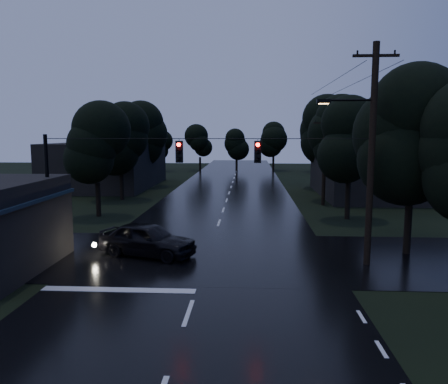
# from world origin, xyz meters

# --- Properties ---
(main_road) EXTENTS (12.00, 120.00, 0.02)m
(main_road) POSITION_xyz_m (0.00, 30.00, 0.00)
(main_road) COLOR black
(main_road) RESTS_ON ground
(cross_street) EXTENTS (60.00, 9.00, 0.02)m
(cross_street) POSITION_xyz_m (0.00, 12.00, 0.00)
(cross_street) COLOR black
(cross_street) RESTS_ON ground
(building_far_right) EXTENTS (10.00, 14.00, 4.40)m
(building_far_right) POSITION_xyz_m (14.00, 34.00, 2.20)
(building_far_right) COLOR black
(building_far_right) RESTS_ON ground
(building_far_left) EXTENTS (10.00, 16.00, 5.00)m
(building_far_left) POSITION_xyz_m (-14.00, 40.00, 2.50)
(building_far_left) COLOR black
(building_far_left) RESTS_ON ground
(utility_pole_main) EXTENTS (3.50, 0.30, 10.00)m
(utility_pole_main) POSITION_xyz_m (7.41, 11.00, 5.26)
(utility_pole_main) COLOR black
(utility_pole_main) RESTS_ON ground
(utility_pole_far) EXTENTS (2.00, 0.30, 7.50)m
(utility_pole_far) POSITION_xyz_m (8.30, 28.00, 3.88)
(utility_pole_far) COLOR black
(utility_pole_far) RESTS_ON ground
(anchor_pole_left) EXTENTS (0.18, 0.18, 6.00)m
(anchor_pole_left) POSITION_xyz_m (-7.50, 11.00, 3.00)
(anchor_pole_left) COLOR black
(anchor_pole_left) RESTS_ON ground
(span_signals) EXTENTS (15.00, 0.37, 1.12)m
(span_signals) POSITION_xyz_m (0.56, 10.99, 5.24)
(span_signals) COLOR black
(span_signals) RESTS_ON ground
(tree_corner_near) EXTENTS (4.48, 4.48, 9.44)m
(tree_corner_near) POSITION_xyz_m (10.00, 13.00, 5.99)
(tree_corner_near) COLOR black
(tree_corner_near) RESTS_ON ground
(tree_left_a) EXTENTS (3.92, 3.92, 8.26)m
(tree_left_a) POSITION_xyz_m (-9.00, 22.00, 5.24)
(tree_left_a) COLOR black
(tree_left_a) RESTS_ON ground
(tree_left_b) EXTENTS (4.20, 4.20, 8.85)m
(tree_left_b) POSITION_xyz_m (-9.60, 30.00, 5.62)
(tree_left_b) COLOR black
(tree_left_b) RESTS_ON ground
(tree_left_c) EXTENTS (4.48, 4.48, 9.44)m
(tree_left_c) POSITION_xyz_m (-10.20, 40.00, 5.99)
(tree_left_c) COLOR black
(tree_left_c) RESTS_ON ground
(tree_right_a) EXTENTS (4.20, 4.20, 8.85)m
(tree_right_a) POSITION_xyz_m (9.00, 22.00, 5.62)
(tree_right_a) COLOR black
(tree_right_a) RESTS_ON ground
(tree_right_b) EXTENTS (4.48, 4.48, 9.44)m
(tree_right_b) POSITION_xyz_m (9.60, 30.00, 5.99)
(tree_right_b) COLOR black
(tree_right_b) RESTS_ON ground
(tree_right_c) EXTENTS (4.76, 4.76, 10.03)m
(tree_right_c) POSITION_xyz_m (10.20, 40.00, 6.37)
(tree_right_c) COLOR black
(tree_right_c) RESTS_ON ground
(car) EXTENTS (5.28, 3.42, 1.67)m
(car) POSITION_xyz_m (-2.99, 11.87, 0.84)
(car) COLOR black
(car) RESTS_ON ground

